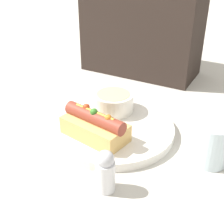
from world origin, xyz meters
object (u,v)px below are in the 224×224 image
(soup_bowl, at_px, (113,101))
(salt_shaker, at_px, (105,171))
(hot_dog, at_px, (95,126))
(spoon, at_px, (71,113))
(drinking_glass, at_px, (212,143))

(soup_bowl, bearing_deg, salt_shaker, -64.65)
(soup_bowl, relative_size, salt_shaker, 1.18)
(soup_bowl, bearing_deg, hot_dog, -80.23)
(spoon, distance_m, salt_shaker, 0.25)
(hot_dog, height_order, salt_shaker, hot_dog)
(spoon, bearing_deg, salt_shaker, -171.65)
(soup_bowl, bearing_deg, spoon, -140.70)
(hot_dog, xyz_separation_m, drinking_glass, (0.23, 0.06, -0.00))
(soup_bowl, bearing_deg, drinking_glass, -13.39)
(spoon, relative_size, drinking_glass, 1.37)
(salt_shaker, bearing_deg, hot_dog, 128.79)
(spoon, bearing_deg, soup_bowl, -91.27)
(spoon, bearing_deg, drinking_glass, -129.64)
(soup_bowl, distance_m, salt_shaker, 0.25)
(drinking_glass, xyz_separation_m, salt_shaker, (-0.14, -0.17, -0.00))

